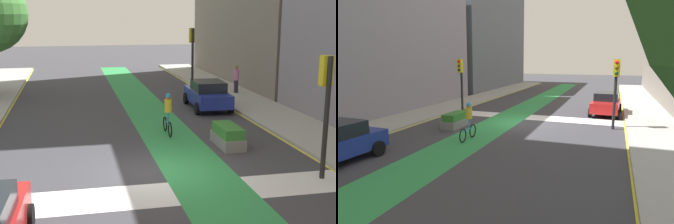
% 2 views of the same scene
% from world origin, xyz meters
% --- Properties ---
extents(ground_plane, '(120.00, 120.00, 0.00)m').
position_xyz_m(ground_plane, '(0.00, 0.00, 0.00)').
color(ground_plane, '#38383D').
extents(bike_lane_paint, '(2.40, 60.00, 0.01)m').
position_xyz_m(bike_lane_paint, '(1.43, 0.00, 0.00)').
color(bike_lane_paint, '#2D8C47').
rests_on(bike_lane_paint, ground_plane).
extents(crosswalk_band, '(12.00, 1.80, 0.01)m').
position_xyz_m(crosswalk_band, '(0.00, -2.00, 0.00)').
color(crosswalk_band, silver).
rests_on(crosswalk_band, ground_plane).
extents(sidewalk_left, '(3.00, 60.00, 0.15)m').
position_xyz_m(sidewalk_left, '(-7.50, 0.00, 0.07)').
color(sidewalk_left, '#9E9E99').
rests_on(sidewalk_left, ground_plane).
extents(curb_stripe_left, '(0.16, 60.00, 0.01)m').
position_xyz_m(curb_stripe_left, '(-6.00, 0.00, 0.01)').
color(curb_stripe_left, yellow).
rests_on(curb_stripe_left, ground_plane).
extents(sidewalk_right, '(3.00, 60.00, 0.15)m').
position_xyz_m(sidewalk_right, '(7.50, 0.00, 0.07)').
color(sidewalk_right, '#9E9E99').
rests_on(sidewalk_right, ground_plane).
extents(curb_stripe_right, '(0.16, 60.00, 0.01)m').
position_xyz_m(curb_stripe_right, '(6.00, 0.00, 0.01)').
color(curb_stripe_right, yellow).
rests_on(curb_stripe_right, ground_plane).
extents(traffic_signal_near_right, '(0.35, 0.52, 3.95)m').
position_xyz_m(traffic_signal_near_right, '(5.20, -1.64, 2.78)').
color(traffic_signal_near_right, black).
rests_on(traffic_signal_near_right, ground_plane).
extents(traffic_signal_near_left, '(0.35, 0.52, 3.96)m').
position_xyz_m(traffic_signal_near_left, '(-5.30, -0.11, 2.78)').
color(traffic_signal_near_left, black).
rests_on(traffic_signal_near_left, ground_plane).
extents(car_red_left_near, '(2.20, 4.28, 1.57)m').
position_xyz_m(car_red_left_near, '(-4.76, -4.93, 0.80)').
color(car_red_left_near, '#A51919').
rests_on(car_red_left_near, ground_plane).
extents(cyclist_in_lane, '(0.32, 1.73, 1.86)m').
position_xyz_m(cyclist_in_lane, '(1.45, 4.54, 0.97)').
color(cyclist_in_lane, black).
rests_on(cyclist_in_lane, ground_plane).
extents(median_planter, '(0.87, 2.00, 0.85)m').
position_xyz_m(median_planter, '(3.43, 2.36, 0.40)').
color(median_planter, slate).
rests_on(median_planter, ground_plane).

